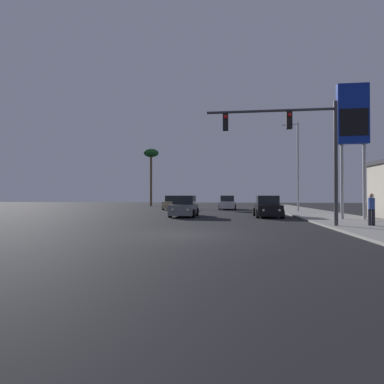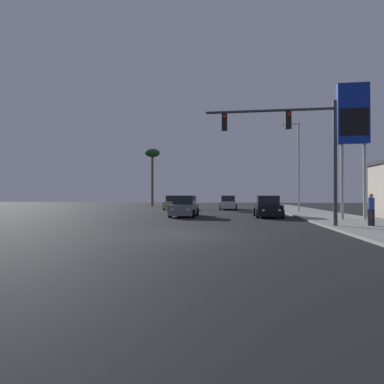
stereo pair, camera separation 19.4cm
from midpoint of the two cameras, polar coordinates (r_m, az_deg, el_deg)
name	(u,v)px [view 1 (the left image)]	position (r m, az deg, el deg)	size (l,w,h in m)	color
ground_plane	(184,234)	(13.05, -1.90, -8.07)	(120.00, 120.00, 0.00)	black
sidewalk_right	(334,218)	(24.06, 25.18, -4.48)	(5.00, 60.00, 0.12)	gray
car_silver	(227,203)	(36.78, 6.60, -2.12)	(2.04, 4.32, 1.68)	#B7B7BC
car_black	(268,207)	(24.23, 13.97, -2.84)	(2.04, 4.32, 1.68)	black
car_tan	(173,203)	(36.32, -3.82, -2.14)	(2.04, 4.31, 1.68)	tan
car_grey	(184,207)	(24.09, -1.70, -2.87)	(2.04, 4.32, 1.68)	slate
traffic_light_mast	(298,139)	(16.98, 19.17, 9.60)	(6.82, 0.36, 6.50)	#38383D
street_lamp	(297,162)	(32.35, 19.14, 5.45)	(1.74, 0.24, 9.00)	#99999E
gas_station_sign	(353,121)	(23.00, 28.08, 11.79)	(2.00, 0.42, 9.00)	#99999E
pedestrian_on_sidewalk	(371,208)	(18.16, 30.73, -2.62)	(0.34, 0.32, 1.67)	#23232D
palm_tree_far	(151,156)	(48.81, -7.91, 6.75)	(2.40, 2.40, 9.20)	brown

